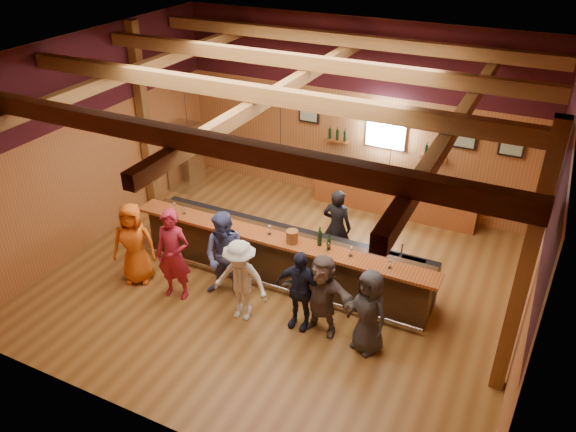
% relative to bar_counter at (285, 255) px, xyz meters
% --- Properties ---
extents(room, '(9.04, 9.00, 4.52)m').
position_rel_bar_counter_xyz_m(room, '(-0.02, -0.09, 2.69)').
color(room, brown).
rests_on(room, ground).
extents(bar_counter, '(6.30, 1.07, 1.11)m').
position_rel_bar_counter_xyz_m(bar_counter, '(0.00, 0.00, 0.00)').
color(bar_counter, black).
rests_on(bar_counter, ground).
extents(back_bar_cabinet, '(4.00, 0.52, 0.95)m').
position_rel_bar_counter_xyz_m(back_bar_cabinet, '(1.18, 3.57, -0.05)').
color(back_bar_cabinet, brown).
rests_on(back_bar_cabinet, ground).
extents(window, '(0.95, 0.09, 0.95)m').
position_rel_bar_counter_xyz_m(window, '(0.78, 3.80, 1.53)').
color(window, silver).
rests_on(window, room).
extents(framed_pictures, '(5.35, 0.05, 0.45)m').
position_rel_bar_counter_xyz_m(framed_pictures, '(1.65, 3.79, 1.58)').
color(framed_pictures, black).
rests_on(framed_pictures, room).
extents(wine_shelves, '(3.00, 0.18, 0.30)m').
position_rel_bar_counter_xyz_m(wine_shelves, '(0.78, 3.73, 1.10)').
color(wine_shelves, brown).
rests_on(wine_shelves, room).
extents(pendant_lights, '(4.24, 0.24, 1.37)m').
position_rel_bar_counter_xyz_m(pendant_lights, '(-0.02, -0.15, 2.19)').
color(pendant_lights, black).
rests_on(pendant_lights, room).
extents(stainless_fridge, '(0.70, 0.70, 1.80)m').
position_rel_bar_counter_xyz_m(stainless_fridge, '(-4.12, 2.45, 0.38)').
color(stainless_fridge, silver).
rests_on(stainless_fridge, ground).
extents(customer_orange, '(1.00, 0.86, 1.73)m').
position_rel_bar_counter_xyz_m(customer_orange, '(-2.64, -1.40, 0.34)').
color(customer_orange, '#CD5913').
rests_on(customer_orange, ground).
extents(customer_redvest, '(0.75, 0.56, 1.88)m').
position_rel_bar_counter_xyz_m(customer_redvest, '(-1.63, -1.48, 0.42)').
color(customer_redvest, maroon).
rests_on(customer_redvest, ground).
extents(customer_denim, '(0.97, 0.81, 1.82)m').
position_rel_bar_counter_xyz_m(customer_denim, '(-0.74, -1.04, 0.39)').
color(customer_denim, '#414B82').
rests_on(customer_denim, ground).
extents(customer_white, '(1.08, 0.66, 1.63)m').
position_rel_bar_counter_xyz_m(customer_white, '(-0.16, -1.49, 0.30)').
color(customer_white, silver).
rests_on(customer_white, ground).
extents(customer_navy, '(0.93, 0.39, 1.58)m').
position_rel_bar_counter_xyz_m(customer_navy, '(0.88, -1.23, 0.27)').
color(customer_navy, '#1A1E34').
rests_on(customer_navy, ground).
extents(customer_brown, '(1.50, 0.59, 1.58)m').
position_rel_bar_counter_xyz_m(customer_brown, '(1.29, -1.18, 0.27)').
color(customer_brown, '#5A4E48').
rests_on(customer_brown, ground).
extents(customer_dark, '(0.92, 0.79, 1.58)m').
position_rel_bar_counter_xyz_m(customer_dark, '(2.17, -1.27, 0.27)').
color(customer_dark, '#2C2B2E').
rests_on(customer_dark, ground).
extents(bartender, '(0.63, 0.42, 1.70)m').
position_rel_bar_counter_xyz_m(bartender, '(0.71, 0.97, 0.33)').
color(bartender, black).
rests_on(bartender, ground).
extents(ice_bucket, '(0.23, 0.23, 0.25)m').
position_rel_bar_counter_xyz_m(ice_bucket, '(0.31, -0.34, 0.71)').
color(ice_bucket, brown).
rests_on(ice_bucket, bar_counter).
extents(bottle_a, '(0.09, 0.09, 0.39)m').
position_rel_bar_counter_xyz_m(bottle_a, '(0.81, -0.20, 0.74)').
color(bottle_a, black).
rests_on(bottle_a, bar_counter).
extents(bottle_b, '(0.07, 0.07, 0.32)m').
position_rel_bar_counter_xyz_m(bottle_b, '(1.02, -0.25, 0.71)').
color(bottle_b, black).
rests_on(bottle_b, bar_counter).
extents(glass_a, '(0.08, 0.08, 0.17)m').
position_rel_bar_counter_xyz_m(glass_a, '(-2.43, -0.29, 0.71)').
color(glass_a, silver).
rests_on(glass_a, bar_counter).
extents(glass_b, '(0.07, 0.07, 0.16)m').
position_rel_bar_counter_xyz_m(glass_b, '(-2.17, -0.32, 0.70)').
color(glass_b, silver).
rests_on(glass_b, bar_counter).
extents(glass_c, '(0.07, 0.07, 0.16)m').
position_rel_bar_counter_xyz_m(glass_c, '(-1.29, -0.28, 0.70)').
color(glass_c, silver).
rests_on(glass_c, bar_counter).
extents(glass_d, '(0.09, 0.09, 0.19)m').
position_rel_bar_counter_xyz_m(glass_d, '(-1.26, -0.34, 0.73)').
color(glass_d, silver).
rests_on(glass_d, bar_counter).
extents(glass_e, '(0.09, 0.09, 0.20)m').
position_rel_bar_counter_xyz_m(glass_e, '(-0.21, -0.27, 0.73)').
color(glass_e, silver).
rests_on(glass_e, bar_counter).
extents(glass_f, '(0.08, 0.08, 0.17)m').
position_rel_bar_counter_xyz_m(glass_f, '(1.03, -0.30, 0.71)').
color(glass_f, silver).
rests_on(glass_f, bar_counter).
extents(glass_g, '(0.09, 0.09, 0.20)m').
position_rel_bar_counter_xyz_m(glass_g, '(1.47, -0.29, 0.73)').
color(glass_g, silver).
rests_on(glass_g, bar_counter).
extents(glass_h, '(0.09, 0.09, 0.20)m').
position_rel_bar_counter_xyz_m(glass_h, '(2.22, -0.35, 0.73)').
color(glass_h, silver).
rests_on(glass_h, bar_counter).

